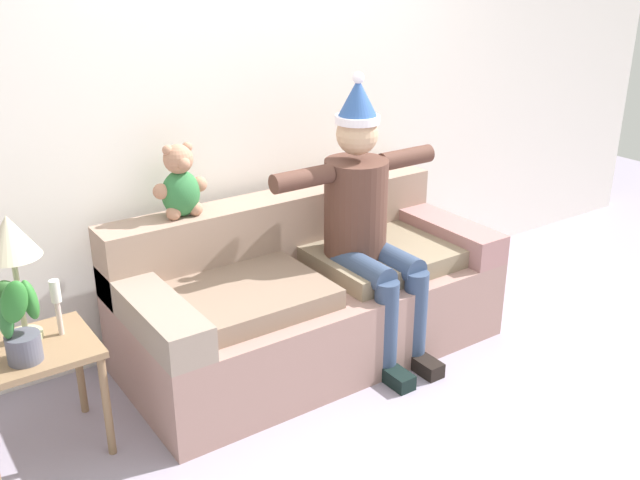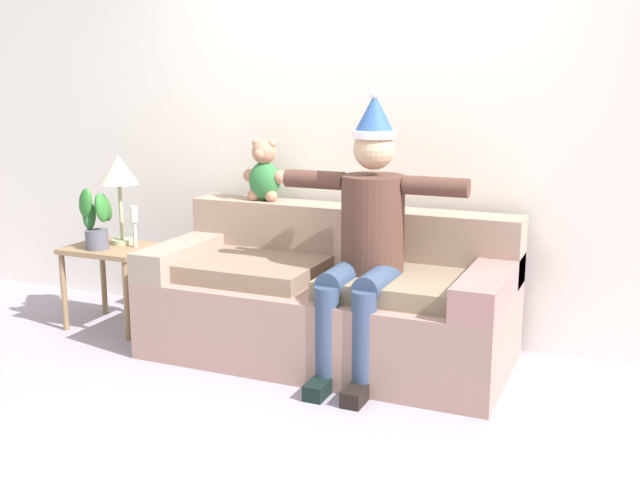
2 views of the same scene
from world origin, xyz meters
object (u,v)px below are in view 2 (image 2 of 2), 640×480
at_px(potted_plant, 96,219).
at_px(candle_short, 134,221).
at_px(couch, 331,300).
at_px(side_table, 113,259).
at_px(teddy_bear, 264,173).
at_px(candle_tall, 89,219).
at_px(person_seated, 367,233).
at_px(table_lamp, 119,174).

relative_size(potted_plant, candle_short, 1.54).
distance_m(couch, side_table, 1.47).
bearing_deg(couch, side_table, -177.16).
distance_m(teddy_bear, potted_plant, 1.08).
xyz_separation_m(teddy_bear, candle_tall, (-1.05, -0.38, -0.30)).
height_order(teddy_bear, candle_short, teddy_bear).
bearing_deg(person_seated, side_table, 177.01).
bearing_deg(candle_tall, side_table, 7.53).
bearing_deg(side_table, potted_plant, -110.90).
relative_size(couch, teddy_bear, 5.32).
relative_size(person_seated, candle_short, 5.87).
relative_size(couch, candle_short, 7.83).
distance_m(teddy_bear, table_lamp, 0.93).
bearing_deg(potted_plant, table_lamp, 74.17).
bearing_deg(couch, teddy_bear, 152.78).
height_order(side_table, candle_tall, candle_tall).
bearing_deg(table_lamp, candle_short, -19.74).
relative_size(couch, person_seated, 1.33).
height_order(person_seated, side_table, person_seated).
xyz_separation_m(teddy_bear, table_lamp, (-0.88, -0.28, -0.02)).
height_order(person_seated, potted_plant, person_seated).
xyz_separation_m(potted_plant, candle_tall, (-0.12, 0.07, -0.02)).
relative_size(side_table, table_lamp, 0.95).
height_order(person_seated, candle_short, person_seated).
bearing_deg(person_seated, teddy_bear, 151.51).
distance_m(table_lamp, candle_tall, 0.34).
bearing_deg(person_seated, candle_short, 175.29).
relative_size(potted_plant, candle_tall, 1.54).
relative_size(couch, candle_tall, 7.85).
relative_size(teddy_bear, table_lamp, 0.67).
relative_size(table_lamp, potted_plant, 1.42).
bearing_deg(candle_short, side_table, -165.18).
bearing_deg(side_table, person_seated, -2.99).
height_order(couch, teddy_bear, teddy_bear).
bearing_deg(candle_tall, teddy_bear, 20.09).
distance_m(side_table, potted_plant, 0.29).
height_order(teddy_bear, candle_tall, teddy_bear).
xyz_separation_m(side_table, candle_short, (0.15, 0.04, 0.25)).
bearing_deg(candle_short, teddy_bear, 23.43).
distance_m(side_table, table_lamp, 0.54).
height_order(candle_tall, candle_short, same).
distance_m(person_seated, side_table, 1.77).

